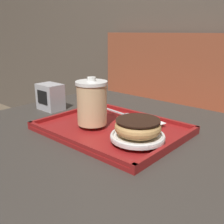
{
  "coord_description": "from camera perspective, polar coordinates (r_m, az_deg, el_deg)",
  "views": [
    {
      "loc": [
        0.51,
        -0.58,
        1.01
      ],
      "look_at": [
        -0.01,
        0.0,
        0.77
      ],
      "focal_mm": 42.0,
      "sensor_mm": 36.0,
      "label": 1
    }
  ],
  "objects": [
    {
      "name": "napkin_paper",
      "position": [
        0.86,
        6.59,
        -2.05
      ],
      "size": [
        0.14,
        0.12,
        0.0
      ],
      "rotation": [
        0.0,
        0.0,
        -0.22
      ],
      "color": "white",
      "rests_on": "serving_tray"
    },
    {
      "name": "booth_bench",
      "position": [
        1.78,
        12.74,
        -6.2
      ],
      "size": [
        1.33,
        0.44,
        1.0
      ],
      "color": "brown",
      "rests_on": "ground_plane"
    },
    {
      "name": "cafe_table",
      "position": [
        0.9,
        0.56,
        -13.97
      ],
      "size": [
        1.0,
        0.87,
        0.71
      ],
      "color": "#38332D",
      "rests_on": "ground_plane"
    },
    {
      "name": "napkin_dispenser",
      "position": [
        1.09,
        -13.3,
        3.23
      ],
      "size": [
        0.1,
        0.08,
        0.1
      ],
      "color": "#B7B7BC",
      "rests_on": "cafe_table"
    },
    {
      "name": "serving_tray",
      "position": [
        0.84,
        0.0,
        -3.71
      ],
      "size": [
        0.43,
        0.33,
        0.02
      ],
      "color": "maroon",
      "rests_on": "cafe_table"
    },
    {
      "name": "coffee_cup_front",
      "position": [
        0.82,
        -4.4,
        2.08
      ],
      "size": [
        0.1,
        0.1,
        0.15
      ],
      "color": "#E0B784",
      "rests_on": "serving_tray"
    },
    {
      "name": "donut_chocolate_glazed",
      "position": [
        0.71,
        5.64,
        -3.21
      ],
      "size": [
        0.13,
        0.13,
        0.04
      ],
      "color": "tan",
      "rests_on": "plate_with_chocolate_donut"
    },
    {
      "name": "spoon",
      "position": [
        0.92,
        2.81,
        -0.44
      ],
      "size": [
        0.14,
        0.03,
        0.01
      ],
      "rotation": [
        0.0,
        0.0,
        6.16
      ],
      "color": "silver",
      "rests_on": "serving_tray"
    },
    {
      "name": "plate_with_chocolate_donut",
      "position": [
        0.72,
        5.58,
        -5.28
      ],
      "size": [
        0.15,
        0.15,
        0.01
      ],
      "color": "white",
      "rests_on": "serving_tray"
    }
  ]
}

